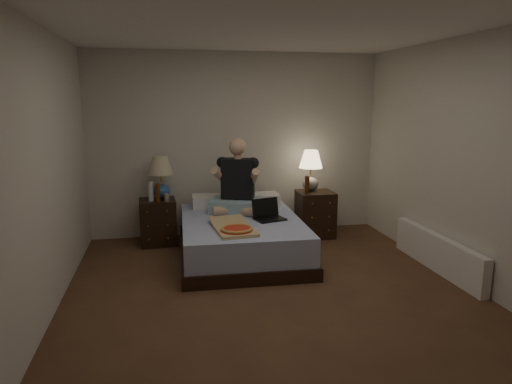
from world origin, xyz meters
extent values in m
cube|color=brown|center=(0.00, 0.00, 0.00)|extent=(4.00, 4.50, 0.00)
cube|color=white|center=(0.00, 0.00, 2.50)|extent=(4.00, 4.50, 0.00)
cube|color=silver|center=(0.00, 2.25, 1.25)|extent=(4.00, 0.00, 2.50)
cube|color=silver|center=(0.00, -2.25, 1.25)|extent=(4.00, 0.00, 2.50)
cube|color=silver|center=(-2.00, 0.00, 1.25)|extent=(0.00, 4.50, 2.50)
cube|color=silver|center=(2.00, 0.00, 1.25)|extent=(0.00, 4.50, 2.50)
cube|color=#5C72B9|center=(-0.12, 1.21, 0.23)|extent=(1.45, 1.90, 0.46)
cube|color=black|center=(-1.10, 1.90, 0.30)|extent=(0.47, 0.43, 0.59)
cube|color=black|center=(1.02, 1.82, 0.31)|extent=(0.49, 0.45, 0.63)
cylinder|color=silver|center=(-1.17, 1.83, 0.72)|extent=(0.07, 0.07, 0.25)
cylinder|color=silver|center=(-0.98, 1.77, 0.64)|extent=(0.07, 0.07, 0.10)
cylinder|color=#53270B|center=(-1.09, 1.79, 0.71)|extent=(0.06, 0.06, 0.23)
cylinder|color=#50210B|center=(0.88, 1.77, 0.74)|extent=(0.06, 0.06, 0.23)
cube|color=white|center=(1.93, 0.32, 0.20)|extent=(0.10, 1.60, 0.40)
camera|label=1|loc=(-0.99, -3.99, 1.87)|focal=32.00mm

